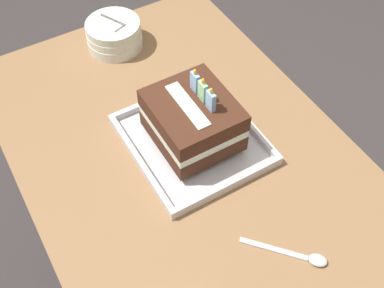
{
  "coord_description": "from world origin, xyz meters",
  "views": [
    {
      "loc": [
        0.52,
        -0.3,
        1.61
      ],
      "look_at": [
        -0.02,
        0.02,
        0.81
      ],
      "focal_mm": 45.28,
      "sensor_mm": 36.0,
      "label": 1
    }
  ],
  "objects": [
    {
      "name": "birthday_cake",
      "position": [
        -0.05,
        0.03,
        0.85
      ],
      "size": [
        0.18,
        0.16,
        0.16
      ],
      "color": "#432316",
      "rests_on": "foil_tray"
    },
    {
      "name": "bowl_stack",
      "position": [
        -0.43,
        0.02,
        0.81
      ],
      "size": [
        0.14,
        0.14,
        0.12
      ],
      "color": "silver",
      "rests_on": "dining_table"
    },
    {
      "name": "serving_spoon_near_tray",
      "position": [
        0.29,
        0.07,
        0.78
      ],
      "size": [
        0.13,
        0.12,
        0.01
      ],
      "color": "silver",
      "rests_on": "dining_table"
    },
    {
      "name": "dining_table",
      "position": [
        0.0,
        0.0,
        0.65
      ],
      "size": [
        1.07,
        0.67,
        0.78
      ],
      "color": "olive",
      "rests_on": "ground_plane"
    },
    {
      "name": "foil_tray",
      "position": [
        -0.05,
        0.03,
        0.78
      ],
      "size": [
        0.29,
        0.27,
        0.02
      ],
      "color": "silver",
      "rests_on": "dining_table"
    }
  ]
}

